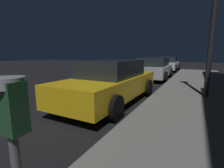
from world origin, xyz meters
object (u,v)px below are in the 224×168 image
object	(u,v)px
parking_meter	(12,133)
car_yellow_cab	(111,82)
car_white	(168,64)
car_silver	(153,68)

from	to	relation	value
parking_meter	car_yellow_cab	bearing A→B (deg)	110.33
parking_meter	car_white	xyz separation A→B (m)	(-1.63, 17.03, -0.46)
parking_meter	car_silver	size ratio (longest dim) A/B	0.32
parking_meter	car_white	distance (m)	17.11
car_silver	parking_meter	bearing A→B (deg)	-81.22
car_white	car_silver	bearing A→B (deg)	-90.00
car_yellow_cab	car_white	distance (m)	12.64
parking_meter	car_white	bearing A→B (deg)	95.46
car_yellow_cab	car_white	world-z (taller)	same
car_white	parking_meter	bearing A→B (deg)	-84.54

